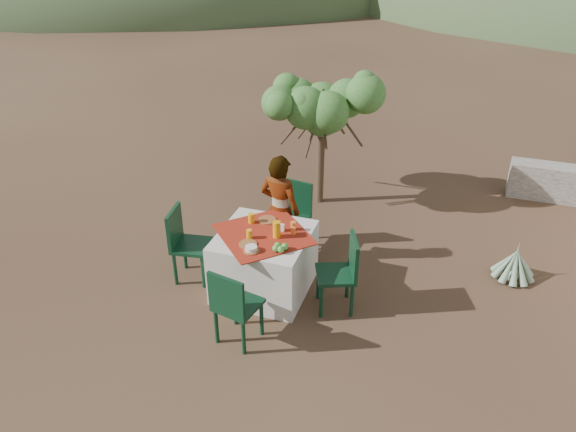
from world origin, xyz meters
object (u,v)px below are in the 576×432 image
at_px(table, 264,262).
at_px(juice_pitcher, 277,229).
at_px(chair_left, 185,241).
at_px(chair_far, 293,213).
at_px(person, 280,210).
at_px(chair_right, 343,270).
at_px(chair_near, 234,304).
at_px(agave, 515,264).
at_px(shrub_tree, 327,112).

xyz_separation_m(table, juice_pitcher, (0.17, -0.02, 0.48)).
distance_m(chair_left, juice_pitcher, 1.19).
distance_m(chair_far, chair_left, 1.47).
bearing_deg(chair_left, person, -62.08).
bearing_deg(chair_far, chair_right, -39.93).
xyz_separation_m(table, chair_near, (0.04, -0.98, 0.12)).
height_order(agave, juice_pitcher, juice_pitcher).
relative_size(table, shrub_tree, 0.73).
xyz_separation_m(chair_far, juice_pitcher, (0.14, -1.01, 0.35)).
relative_size(chair_far, chair_right, 1.01).
bearing_deg(chair_right, chair_left, -110.44).
height_order(chair_right, shrub_tree, shrub_tree).
bearing_deg(shrub_tree, chair_left, -112.84).
bearing_deg(table, chair_far, 88.32).
bearing_deg(table, juice_pitcher, -5.81).
distance_m(table, chair_far, 1.00).
xyz_separation_m(chair_right, person, (-0.97, 0.67, 0.22)).
relative_size(chair_near, shrub_tree, 0.51).
relative_size(agave, juice_pitcher, 2.85).
distance_m(chair_near, shrub_tree, 3.49).
height_order(chair_near, shrub_tree, shrub_tree).
bearing_deg(agave, person, -168.97).
bearing_deg(agave, chair_far, -176.08).
distance_m(table, person, 0.72).
distance_m(chair_far, person, 0.43).
height_order(table, agave, table).
xyz_separation_m(chair_left, juice_pitcher, (1.14, 0.06, 0.34)).
bearing_deg(table, chair_right, -2.81).
bearing_deg(person, shrub_tree, -81.93).
bearing_deg(shrub_tree, juice_pitcher, -87.66).
height_order(chair_near, juice_pitcher, juice_pitcher).
height_order(chair_near, chair_left, chair_left).
bearing_deg(chair_far, table, -83.14).
bearing_deg(chair_far, chair_near, -81.02).
distance_m(person, shrub_tree, 1.89).
bearing_deg(chair_right, juice_pitcher, -113.65).
relative_size(person, shrub_tree, 0.81).
xyz_separation_m(chair_near, shrub_tree, (0.02, 3.37, 0.91)).
bearing_deg(shrub_tree, table, -91.64).
distance_m(chair_far, chair_right, 1.38).
relative_size(chair_left, chair_right, 1.02).
distance_m(person, agave, 2.93).
xyz_separation_m(person, agave, (2.83, 0.55, -0.54)).
height_order(chair_right, agave, chair_right).
xyz_separation_m(person, juice_pitcher, (0.19, -0.64, 0.13)).
bearing_deg(chair_far, chair_left, -124.54).
height_order(chair_far, chair_near, chair_far).
bearing_deg(chair_left, chair_far, -51.91).
relative_size(chair_left, agave, 1.67).
relative_size(chair_left, shrub_tree, 0.52).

